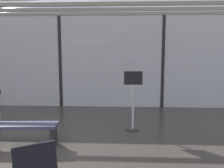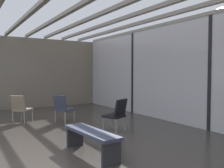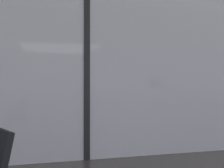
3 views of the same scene
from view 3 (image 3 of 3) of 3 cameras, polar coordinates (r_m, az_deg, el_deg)
glass_curtain_wall at (r=4.60m, az=-5.32°, el=3.82°), size 14.00×0.08×3.10m
window_mullion_1 at (r=4.60m, az=-5.32°, el=3.82°), size 0.10×0.12×3.10m
parked_airplane at (r=8.97m, az=-17.94°, el=6.26°), size 11.67×4.51×4.51m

